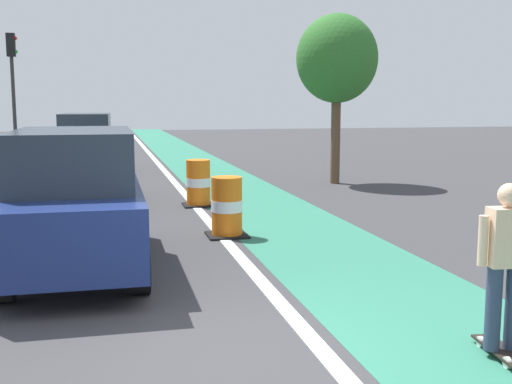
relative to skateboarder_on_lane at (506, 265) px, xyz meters
The scene contains 11 objects.
ground_plane 2.77m from the skateboarder_on_lane, 165.02° to the left, with size 100.00×100.00×0.00m, color #38383A.
bike_lane_strip 12.71m from the skateboarder_on_lane, 90.59° to the left, with size 2.50×80.00×0.01m, color #2D755B.
lane_divider_stripe 12.81m from the skateboarder_on_lane, 97.32° to the left, with size 0.20×80.00×0.01m, color silver.
skateboarder_on_lane is the anchor object (origin of this frame).
parked_suv_nearest 5.95m from the skateboarder_on_lane, 133.54° to the left, with size 1.94×4.61×2.04m.
parked_sedan_second 11.62m from the skateboarder_on_lane, 111.98° to the left, with size 1.93×4.11×1.70m.
parked_suv_third 18.11m from the skateboarder_on_lane, 103.69° to the left, with size 2.05×4.66×2.04m.
traffic_barrel_front 6.26m from the skateboarder_on_lane, 104.16° to the left, with size 0.73×0.73×1.09m.
traffic_barrel_mid 9.72m from the skateboarder_on_lane, 99.14° to the left, with size 0.73×0.73×1.09m.
traffic_light_corner 23.10m from the skateboarder_on_lane, 108.08° to the left, with size 0.41×0.32×5.10m.
street_tree_sidewalk 13.45m from the skateboarder_on_lane, 76.53° to the left, with size 2.40×2.40×5.00m.
Camera 1 is at (-1.11, -5.80, 2.44)m, focal length 44.48 mm.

